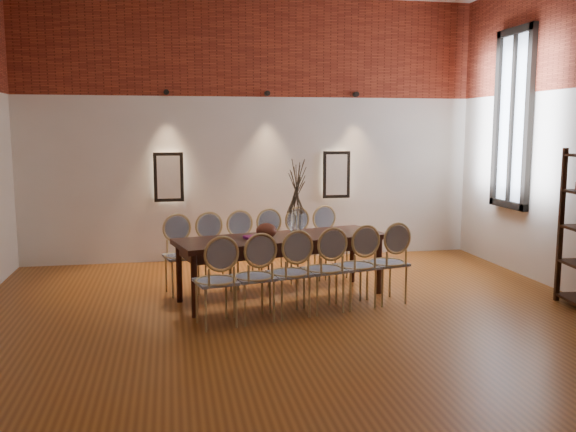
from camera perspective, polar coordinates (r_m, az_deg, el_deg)
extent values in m
cube|color=brown|center=(6.32, 1.29, -10.52)|extent=(7.00, 7.00, 0.02)
cube|color=silver|center=(9.49, -3.27, 8.04)|extent=(7.00, 0.10, 4.00)
cube|color=silver|center=(2.63, 18.22, 7.50)|extent=(7.00, 0.10, 4.00)
cube|color=maroon|center=(9.50, -3.28, 15.60)|extent=(7.00, 0.02, 1.50)
cube|color=#FFEAC6|center=(9.33, -11.10, 3.60)|extent=(0.36, 0.06, 0.66)
cube|color=#FFEAC6|center=(9.68, 4.51, 3.89)|extent=(0.36, 0.06, 0.66)
cylinder|color=black|center=(9.29, -11.32, 11.30)|extent=(0.08, 0.10, 0.08)
cylinder|color=black|center=(9.41, -1.96, 11.40)|extent=(0.08, 0.10, 0.08)
cylinder|color=black|center=(9.72, 6.38, 11.25)|extent=(0.08, 0.10, 0.08)
cube|color=silver|center=(9.17, 20.35, 8.49)|extent=(0.02, 0.78, 2.38)
cube|color=black|center=(9.16, 20.25, 8.50)|extent=(0.08, 0.90, 2.50)
cube|color=black|center=(9.16, 20.25, 8.50)|extent=(0.06, 0.06, 2.40)
cube|color=black|center=(7.31, -0.60, -4.81)|extent=(2.61, 1.36, 0.75)
cylinder|color=silver|center=(7.29, 0.81, -0.64)|extent=(0.14, 0.14, 0.30)
ellipsoid|color=#562415|center=(7.09, -2.04, -1.39)|extent=(0.24, 0.24, 0.18)
cube|color=#83176C|center=(7.11, -3.01, -1.98)|extent=(0.29, 0.24, 0.03)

